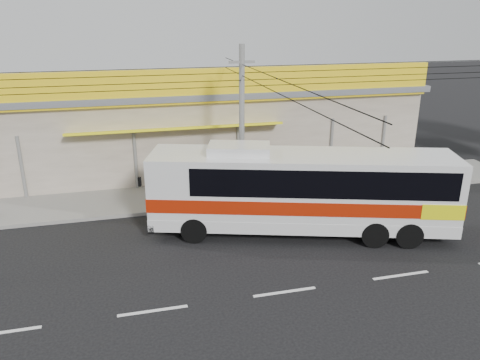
# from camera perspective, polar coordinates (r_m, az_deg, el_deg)

# --- Properties ---
(ground) EXTENTS (120.00, 120.00, 0.00)m
(ground) POSITION_cam_1_polar(r_m,az_deg,el_deg) (16.85, 2.64, -8.98)
(ground) COLOR black
(ground) RESTS_ON ground
(sidewalk) EXTENTS (30.00, 3.20, 0.15)m
(sidewalk) POSITION_cam_1_polar(r_m,az_deg,el_deg) (22.10, -1.78, -1.57)
(sidewalk) COLOR gray
(sidewalk) RESTS_ON ground
(lane_markings) EXTENTS (50.00, 0.12, 0.01)m
(lane_markings) POSITION_cam_1_polar(r_m,az_deg,el_deg) (14.81, 5.47, -13.44)
(lane_markings) COLOR silver
(lane_markings) RESTS_ON ground
(storefront_building) EXTENTS (22.60, 9.20, 5.70)m
(storefront_building) POSITION_cam_1_polar(r_m,az_deg,el_deg) (26.68, -4.41, 7.09)
(storefront_building) COLOR gray
(storefront_building) RESTS_ON ground
(coach_bus) EXTENTS (11.58, 5.65, 3.51)m
(coach_bus) POSITION_cam_1_polar(r_m,az_deg,el_deg) (17.83, 8.06, -0.88)
(coach_bus) COLOR silver
(coach_bus) RESTS_ON ground
(utility_pole) EXTENTS (34.00, 14.00, 6.96)m
(utility_pole) POSITION_cam_1_polar(r_m,az_deg,el_deg) (19.08, 0.22, 12.62)
(utility_pole) COLOR slate
(utility_pole) RESTS_ON ground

